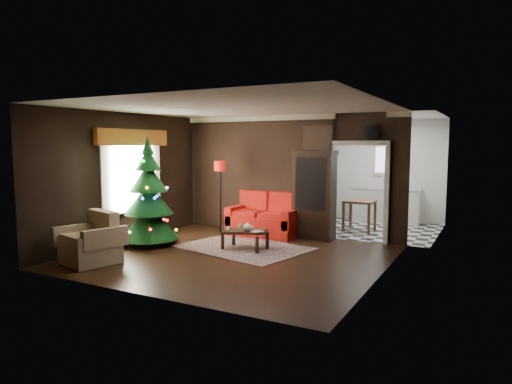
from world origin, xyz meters
The scene contains 26 objects.
floor centered at (0.00, 0.00, 0.00)m, with size 5.50×5.50×0.00m, color black.
ceiling centered at (0.00, 0.00, 2.80)m, with size 5.50×5.50×0.00m, color white.
wall_back centered at (0.00, 2.50, 1.40)m, with size 5.50×5.50×0.00m, color black.
wall_front centered at (0.00, -2.50, 1.40)m, with size 5.50×5.50×0.00m, color black.
wall_left centered at (-2.75, 0.00, 1.40)m, with size 5.50×5.50×0.00m, color black.
wall_right centered at (2.75, 0.00, 1.40)m, with size 5.50×5.50×0.00m, color black.
doorway centered at (1.70, 2.50, 1.05)m, with size 1.10×0.10×2.10m, color beige, non-canonical shape.
left_window centered at (-2.71, 0.20, 1.45)m, with size 0.05×1.60×1.40m, color white.
valance centered at (-2.63, 0.20, 2.27)m, with size 0.12×2.10×0.35m, color brown.
kitchen_floor centered at (1.70, 4.00, 0.00)m, with size 3.00×3.00×0.00m, color silver.
kitchen_window centered at (1.70, 5.45, 1.70)m, with size 0.70×0.06×0.70m, color white.
rug centered at (-0.19, 0.72, 0.01)m, with size 2.50×1.82×0.01m, color #3F313C.
loveseat centered at (-0.40, 2.05, 0.50)m, with size 1.70×0.90×1.00m, color maroon, non-canonical shape.
curio_cabinet centered at (0.75, 2.27, 0.95)m, with size 0.90×0.45×1.90m, color black, non-canonical shape.
floor_lamp centered at (-1.46, 1.83, 0.83)m, with size 0.30×0.30×1.80m, color black, non-canonical shape.
christmas_tree centered at (-2.10, 0.04, 1.05)m, with size 1.22×1.22×2.33m, color black, non-canonical shape.
armchair centered at (-2.00, -1.63, 0.46)m, with size 0.88×0.88×0.90m, color tan, non-canonical shape.
coffee_table centered at (-0.10, 0.60, 0.21)m, with size 0.86×0.52×0.39m, color black, non-canonical shape.
teapot centered at (0.02, 0.49, 0.49)m, with size 0.18×0.18×0.17m, color silver, non-canonical shape.
cup_a centered at (-0.34, 0.81, 0.43)m, with size 0.08×0.08×0.07m, color silver.
cup_b centered at (-0.44, 0.50, 0.43)m, with size 0.07×0.07×0.06m, color white.
book centered at (0.14, 0.57, 0.51)m, with size 0.16×0.02×0.21m, color gray.
wall_clock centered at (1.95, 2.45, 2.38)m, with size 0.32×0.32×0.06m, color silver.
painting centered at (0.75, 2.46, 2.25)m, with size 0.62×0.05×0.52m, color #A2793F.
kitchen_counter centered at (1.70, 5.20, 0.45)m, with size 1.80×0.60×0.90m, color silver.
kitchen_table centered at (1.40, 3.70, 0.38)m, with size 0.70×0.70×0.75m, color brown, non-canonical shape.
Camera 1 is at (4.32, -7.22, 2.12)m, focal length 31.73 mm.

